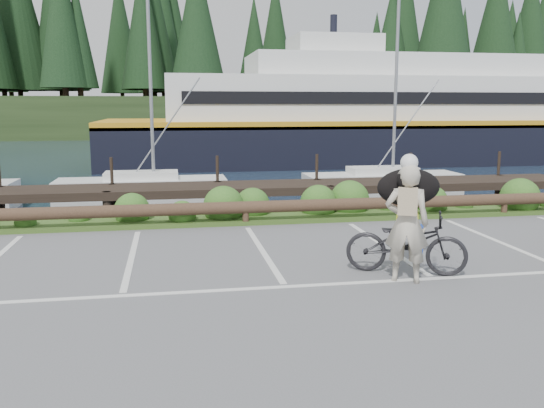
{
  "coord_description": "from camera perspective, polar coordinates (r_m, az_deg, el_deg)",
  "views": [
    {
      "loc": [
        -1.8,
        -9.27,
        2.94
      ],
      "look_at": [
        0.07,
        1.24,
        1.1
      ],
      "focal_mm": 38.0,
      "sensor_mm": 36.0,
      "label": 1
    }
  ],
  "objects": [
    {
      "name": "log_rail",
      "position": [
        14.29,
        -2.62,
        -2.11
      ],
      "size": [
        32.0,
        0.3,
        0.6
      ],
      "primitive_type": null,
      "color": "#443021",
      "rests_on": "ground"
    },
    {
      "name": "ground",
      "position": [
        9.89,
        0.88,
        -7.52
      ],
      "size": [
        72.0,
        72.0,
        0.0
      ],
      "primitive_type": "plane",
      "color": "#575759"
    },
    {
      "name": "bicycle",
      "position": [
        10.39,
        13.15,
        -3.78
      ],
      "size": [
        2.21,
        1.51,
        1.1
      ],
      "primitive_type": "imported",
      "rotation": [
        0.0,
        0.0,
        1.16
      ],
      "color": "black",
      "rests_on": "ground"
    },
    {
      "name": "vegetation_strip",
      "position": [
        14.96,
        -2.97,
        -1.37
      ],
      "size": [
        34.0,
        1.6,
        0.1
      ],
      "primitive_type": "cube",
      "color": "#3D5B21",
      "rests_on": "ground"
    },
    {
      "name": "cyclist",
      "position": [
        9.82,
        13.21,
        -1.9
      ],
      "size": [
        0.86,
        0.73,
        1.99
      ],
      "primitive_type": "imported",
      "rotation": [
        0.0,
        0.0,
        2.73
      ],
      "color": "#BCB4A0",
      "rests_on": "ground"
    },
    {
      "name": "harbor_backdrop",
      "position": [
        87.82,
        -8.7,
        7.74
      ],
      "size": [
        170.0,
        160.0,
        30.0
      ],
      "color": "#172638",
      "rests_on": "ground"
    },
    {
      "name": "dog",
      "position": [
        10.89,
        13.38,
        1.63
      ],
      "size": [
        1.02,
        1.34,
        0.69
      ],
      "primitive_type": "ellipsoid",
      "rotation": [
        0.0,
        0.0,
        1.16
      ],
      "color": "black",
      "rests_on": "bicycle"
    }
  ]
}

